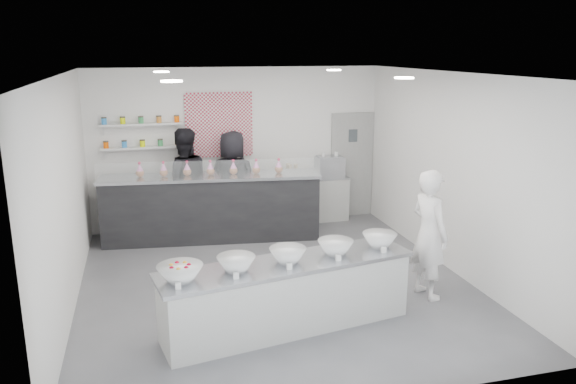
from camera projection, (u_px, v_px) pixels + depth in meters
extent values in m
plane|color=#515156|center=(275.00, 283.00, 8.20)|extent=(6.00, 6.00, 0.00)
plane|color=white|center=(274.00, 74.00, 7.45)|extent=(6.00, 6.00, 0.00)
plane|color=white|center=(238.00, 148.00, 10.63)|extent=(5.50, 0.00, 5.50)
plane|color=white|center=(65.00, 196.00, 7.15)|extent=(0.00, 6.00, 6.00)
plane|color=white|center=(451.00, 173.00, 8.50)|extent=(0.00, 6.00, 6.00)
cube|color=gray|center=(352.00, 165.00, 11.28)|extent=(0.88, 0.04, 2.10)
cube|color=#A31B32|center=(219.00, 125.00, 10.41)|extent=(1.25, 0.03, 1.20)
cube|color=silver|center=(143.00, 147.00, 10.08)|extent=(1.45, 0.22, 0.04)
cube|color=silver|center=(141.00, 124.00, 9.98)|extent=(1.45, 0.22, 0.04)
cylinder|color=white|center=(172.00, 81.00, 6.17)|extent=(0.24, 0.24, 0.02)
cylinder|color=white|center=(404.00, 78.00, 6.86)|extent=(0.24, 0.24, 0.02)
cylinder|color=white|center=(161.00, 72.00, 8.61)|extent=(0.24, 0.24, 0.02)
cylinder|color=white|center=(334.00, 70.00, 9.30)|extent=(0.24, 0.24, 0.02)
cube|color=#B7B8B2|center=(288.00, 295.00, 6.79)|extent=(3.22, 1.25, 0.86)
cube|color=black|center=(212.00, 208.00, 9.94)|extent=(3.87, 1.15, 1.18)
cube|color=white|center=(210.00, 170.00, 9.43)|extent=(3.74, 0.47, 0.32)
cube|color=#B7B8B2|center=(319.00, 199.00, 11.07)|extent=(1.18, 0.37, 0.87)
cube|color=#93969E|center=(330.00, 167.00, 10.97)|extent=(0.52, 0.36, 0.40)
imported|color=white|center=(429.00, 234.00, 7.59)|extent=(0.55, 0.72, 1.79)
imported|color=black|center=(184.00, 182.00, 10.12)|extent=(0.99, 0.79, 1.97)
imported|color=black|center=(233.00, 182.00, 10.34)|extent=(1.09, 0.92, 1.89)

